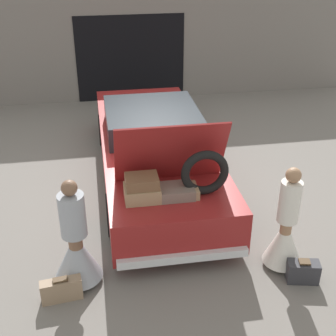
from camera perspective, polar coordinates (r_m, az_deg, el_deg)
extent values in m
plane|color=slate|center=(8.81, -1.58, -1.21)|extent=(40.00, 40.00, 0.00)
cube|color=slate|center=(12.49, -4.67, 14.58)|extent=(12.00, 0.12, 2.80)
cube|color=black|center=(12.50, -4.58, 13.17)|extent=(2.80, 0.02, 2.20)
cube|color=maroon|center=(8.57, -1.63, 1.77)|extent=(1.90, 5.38, 0.66)
cube|color=#1E2328|center=(8.64, -1.98, 5.95)|extent=(1.67, 1.72, 0.42)
cylinder|color=black|center=(10.10, -7.90, 4.63)|extent=(0.18, 0.66, 0.66)
cylinder|color=black|center=(10.27, 1.95, 5.32)|extent=(0.18, 0.66, 0.66)
cylinder|color=black|center=(7.20, -6.76, -5.69)|extent=(0.18, 0.66, 0.66)
cylinder|color=black|center=(7.45, 6.87, -4.45)|extent=(0.18, 0.66, 0.66)
cube|color=silver|center=(6.42, 1.87, -10.88)|extent=(1.80, 0.10, 0.12)
cube|color=maroon|center=(6.68, 0.33, 1.83)|extent=(1.61, 0.49, 1.04)
cube|color=#9E8460|center=(6.52, -3.16, -3.06)|extent=(0.49, 0.39, 0.21)
cube|color=#9E8460|center=(6.61, 1.49, -2.91)|extent=(0.50, 0.35, 0.14)
cube|color=brown|center=(6.43, -3.21, -1.66)|extent=(0.45, 0.35, 0.16)
cube|color=#75665B|center=(6.59, 0.83, -2.90)|extent=(0.53, 0.38, 0.16)
torus|color=black|center=(6.54, 4.53, -0.59)|extent=(0.68, 0.12, 0.68)
cylinder|color=brown|center=(6.38, -11.00, -10.69)|extent=(0.18, 0.18, 0.75)
cone|color=#9399A3|center=(6.36, -11.03, -10.43)|extent=(0.64, 0.64, 0.67)
cylinder|color=#9399A3|center=(5.99, -11.58, -5.68)|extent=(0.34, 0.34, 0.59)
sphere|color=brown|center=(5.78, -11.96, -2.40)|extent=(0.20, 0.20, 0.20)
cylinder|color=#997051|center=(6.71, 13.92, -8.87)|extent=(0.16, 0.16, 0.75)
cone|color=silver|center=(6.68, 13.95, -8.62)|extent=(0.54, 0.54, 0.68)
cylinder|color=silver|center=(6.33, 14.61, -4.01)|extent=(0.28, 0.28, 0.59)
sphere|color=#997051|center=(6.14, 15.06, -0.86)|extent=(0.20, 0.20, 0.20)
cube|color=#8C7259|center=(6.29, -12.86, -14.29)|extent=(0.53, 0.21, 0.30)
cube|color=#4C3823|center=(6.17, -13.03, -13.11)|extent=(0.19, 0.11, 0.02)
cube|color=#2D2D33|center=(6.65, 16.11, -12.05)|extent=(0.45, 0.29, 0.30)
cube|color=#4C3823|center=(6.54, 16.31, -10.90)|extent=(0.17, 0.15, 0.02)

